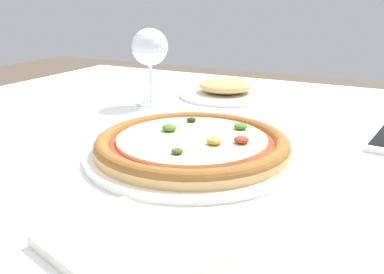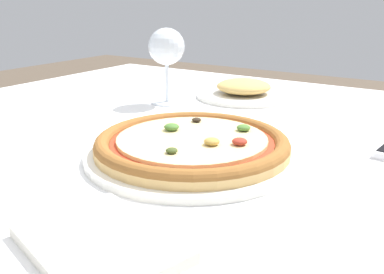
{
  "view_description": "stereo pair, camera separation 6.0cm",
  "coord_description": "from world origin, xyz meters",
  "px_view_note": "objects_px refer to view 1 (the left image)",
  "views": [
    {
      "loc": [
        0.37,
        -0.56,
        0.97
      ],
      "look_at": [
        0.11,
        -0.05,
        0.78
      ],
      "focal_mm": 40.0,
      "sensor_mm": 36.0,
      "label": 1
    },
    {
      "loc": [
        0.42,
        -0.53,
        0.97
      ],
      "look_at": [
        0.11,
        -0.05,
        0.78
      ],
      "focal_mm": 40.0,
      "sensor_mm": 36.0,
      "label": 2
    }
  ],
  "objects_px": {
    "pizza_plate": "(192,146)",
    "side_plate": "(226,90)",
    "dining_table": "(150,185)",
    "wine_glass_far_left": "(150,50)"
  },
  "relations": [
    {
      "from": "pizza_plate",
      "to": "wine_glass_far_left",
      "type": "relative_size",
      "value": 1.92
    },
    {
      "from": "wine_glass_far_left",
      "to": "side_plate",
      "type": "height_order",
      "value": "wine_glass_far_left"
    },
    {
      "from": "pizza_plate",
      "to": "side_plate",
      "type": "xyz_separation_m",
      "value": [
        -0.11,
        0.38,
        -0.0
      ]
    },
    {
      "from": "wine_glass_far_left",
      "to": "dining_table",
      "type": "bearing_deg",
      "value": -59.12
    },
    {
      "from": "dining_table",
      "to": "pizza_plate",
      "type": "bearing_deg",
      "value": -26.52
    },
    {
      "from": "side_plate",
      "to": "dining_table",
      "type": "bearing_deg",
      "value": -90.13
    },
    {
      "from": "pizza_plate",
      "to": "side_plate",
      "type": "height_order",
      "value": "side_plate"
    },
    {
      "from": "dining_table",
      "to": "side_plate",
      "type": "relative_size",
      "value": 5.55
    },
    {
      "from": "pizza_plate",
      "to": "side_plate",
      "type": "distance_m",
      "value": 0.39
    },
    {
      "from": "dining_table",
      "to": "side_plate",
      "type": "distance_m",
      "value": 0.34
    }
  ]
}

